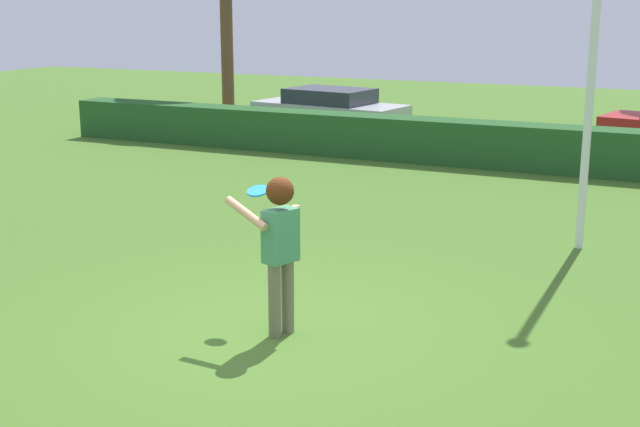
{
  "coord_description": "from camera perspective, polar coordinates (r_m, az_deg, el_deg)",
  "views": [
    {
      "loc": [
        4.34,
        -7.96,
        3.58
      ],
      "look_at": [
        0.17,
        0.94,
        1.15
      ],
      "focal_mm": 48.43,
      "sensor_mm": 36.0,
      "label": 1
    }
  ],
  "objects": [
    {
      "name": "hedge_row",
      "position": [
        19.4,
        11.87,
        4.43
      ],
      "size": [
        22.65,
        0.9,
        0.98
      ],
      "primitive_type": "cube",
      "color": "#235423",
      "rests_on": "ground"
    },
    {
      "name": "lamppost",
      "position": [
        12.94,
        17.79,
        12.57
      ],
      "size": [
        0.24,
        0.24,
        6.22
      ],
      "color": "silver",
      "rests_on": "ground"
    },
    {
      "name": "parked_car_silver",
      "position": [
        23.83,
        0.65,
        6.92
      ],
      "size": [
        4.4,
        2.3,
        1.25
      ],
      "color": "#B7B7BC",
      "rests_on": "ground"
    },
    {
      "name": "person",
      "position": [
        9.27,
        -2.67,
        -1.63
      ],
      "size": [
        0.81,
        0.54,
        1.77
      ],
      "color": "#6F6951",
      "rests_on": "ground"
    },
    {
      "name": "frisbee",
      "position": [
        9.83,
        -4.13,
        1.5
      ],
      "size": [
        0.25,
        0.25,
        0.1
      ],
      "color": "#268CE5"
    },
    {
      "name": "ground_plane",
      "position": [
        9.74,
        -3.3,
        -7.69
      ],
      "size": [
        60.0,
        60.0,
        0.0
      ],
      "primitive_type": "plane",
      "color": "#487227"
    }
  ]
}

